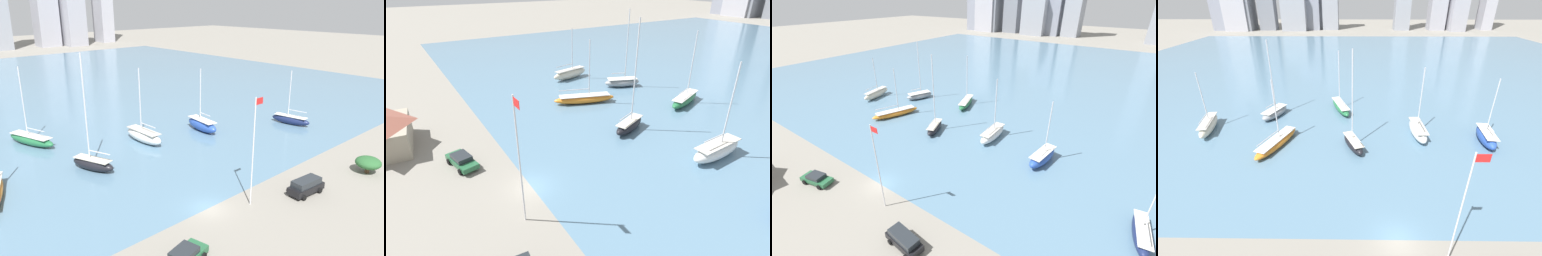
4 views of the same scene
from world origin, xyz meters
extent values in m
plane|color=gray|center=(0.00, 0.00, 0.00)|extent=(500.00, 500.00, 0.00)
cylinder|color=silver|center=(4.16, -2.48, 6.17)|extent=(0.14, 0.14, 12.33)
cube|color=red|center=(4.78, -2.48, 11.83)|extent=(1.10, 0.03, 0.70)
ellipsoid|color=#236B3D|center=(-7.29, 32.75, 0.82)|extent=(5.25, 9.88, 1.63)
cube|color=silver|center=(-7.29, 32.75, 1.58)|extent=(4.30, 8.10, 0.10)
cube|color=#2D2D33|center=(-7.29, 32.75, 0.37)|extent=(0.72, 1.70, 0.73)
cylinder|color=silver|center=(-7.53, 33.44, 7.03)|extent=(0.18, 0.18, 10.80)
cylinder|color=silver|center=(-6.88, 31.57, 2.73)|extent=(1.44, 3.80, 0.14)
ellipsoid|color=white|center=(6.76, 21.88, 1.01)|extent=(2.61, 8.50, 2.00)
cube|color=#BCB7AD|center=(6.76, 21.88, 1.96)|extent=(2.14, 6.97, 0.10)
cube|color=#2D2D33|center=(6.76, 21.88, 0.45)|extent=(0.21, 1.52, 0.90)
cylinder|color=silver|center=(6.74, 22.51, 6.98)|extent=(0.18, 0.18, 9.94)
cylinder|color=silver|center=(6.80, 20.66, 3.11)|extent=(0.26, 3.71, 0.14)
ellipsoid|color=beige|center=(-30.87, 23.21, 1.05)|extent=(3.83, 9.33, 2.09)
cube|color=#BCB7AD|center=(-30.87, 23.21, 2.04)|extent=(3.14, 7.65, 0.10)
cube|color=#2D2D33|center=(-30.87, 23.21, 0.47)|extent=(0.49, 1.64, 0.94)
cylinder|color=silver|center=(-31.02, 23.88, 6.36)|extent=(0.18, 0.18, 8.54)
cylinder|color=silver|center=(-30.55, 21.68, 3.19)|extent=(1.07, 4.42, 0.14)
ellipsoid|color=orange|center=(-17.08, 17.97, 0.74)|extent=(5.89, 11.00, 1.48)
cube|color=silver|center=(-17.08, 17.97, 1.43)|extent=(4.83, 9.02, 0.10)
cube|color=#2D2D33|center=(-17.08, 17.97, 0.34)|extent=(0.82, 1.89, 0.66)
cylinder|color=silver|center=(-16.80, 18.74, 6.27)|extent=(0.18, 0.18, 9.57)
cylinder|color=silver|center=(-17.72, 16.22, 2.58)|extent=(1.97, 5.08, 0.14)
ellipsoid|color=gray|center=(-20.53, 29.43, 0.86)|extent=(5.03, 7.64, 1.70)
cube|color=silver|center=(-20.53, 29.43, 1.66)|extent=(4.13, 6.26, 0.10)
cube|color=#2D2D33|center=(-20.53, 29.43, 0.39)|extent=(0.63, 1.26, 0.77)
cylinder|color=silver|center=(-20.33, 29.94, 8.34)|extent=(0.18, 0.18, 13.26)
cylinder|color=silver|center=(-20.86, 28.59, 2.81)|extent=(1.20, 2.74, 0.14)
ellipsoid|color=black|center=(-4.56, 17.56, 0.83)|extent=(4.25, 6.96, 1.66)
cube|color=beige|center=(-4.56, 17.56, 1.61)|extent=(3.49, 5.71, 0.10)
cube|color=#2D2D33|center=(-4.56, 17.56, 0.38)|extent=(0.59, 1.18, 0.75)
cylinder|color=silver|center=(-4.74, 18.02, 8.67)|extent=(0.18, 0.18, 14.01)
cylinder|color=silver|center=(-4.10, 16.39, 2.76)|extent=(1.42, 3.33, 0.14)
cube|color=#235B38|center=(-8.04, -5.27, 0.66)|extent=(5.12, 2.99, 0.60)
cube|color=#23282D|center=(-8.04, -5.27, 1.24)|extent=(2.72, 2.22, 0.55)
cylinder|color=black|center=(-9.27, -6.58, 0.36)|extent=(0.77, 0.43, 0.73)
cylinder|color=black|center=(-9.71, -4.61, 0.36)|extent=(0.77, 0.43, 0.73)
cylinder|color=black|center=(-6.36, -5.92, 0.36)|extent=(0.77, 0.43, 0.73)
cylinder|color=black|center=(-6.81, -3.96, 0.36)|extent=(0.77, 0.43, 0.73)
camera|label=1|loc=(-25.48, -25.71, 21.46)|focal=35.00mm
camera|label=2|loc=(24.48, -9.49, 20.12)|focal=28.00mm
camera|label=3|loc=(27.86, -17.32, 25.39)|focal=24.00mm
camera|label=4|loc=(-4.62, -17.88, 22.33)|focal=24.00mm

